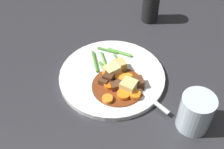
# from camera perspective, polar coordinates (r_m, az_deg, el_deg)

# --- Properties ---
(ground_plane) EXTENTS (3.00, 3.00, 0.00)m
(ground_plane) POSITION_cam_1_polar(r_m,az_deg,el_deg) (0.76, 0.00, -0.70)
(ground_plane) COLOR #2D2D33
(dinner_plate) EXTENTS (0.27, 0.27, 0.01)m
(dinner_plate) POSITION_cam_1_polar(r_m,az_deg,el_deg) (0.76, 0.00, -0.35)
(dinner_plate) COLOR white
(dinner_plate) RESTS_ON ground_plane
(stew_sauce) EXTENTS (0.13, 0.13, 0.00)m
(stew_sauce) POSITION_cam_1_polar(r_m,az_deg,el_deg) (0.72, 1.20, -2.29)
(stew_sauce) COLOR brown
(stew_sauce) RESTS_ON dinner_plate
(carrot_slice_0) EXTENTS (0.04, 0.04, 0.01)m
(carrot_slice_0) POSITION_cam_1_polar(r_m,az_deg,el_deg) (0.72, -0.49, -2.10)
(carrot_slice_0) COLOR orange
(carrot_slice_0) RESTS_ON dinner_plate
(carrot_slice_1) EXTENTS (0.04, 0.04, 0.01)m
(carrot_slice_1) POSITION_cam_1_polar(r_m,az_deg,el_deg) (0.70, 2.25, -4.02)
(carrot_slice_1) COLOR orange
(carrot_slice_1) RESTS_ON dinner_plate
(carrot_slice_2) EXTENTS (0.04, 0.04, 0.01)m
(carrot_slice_2) POSITION_cam_1_polar(r_m,az_deg,el_deg) (0.74, 3.14, -0.57)
(carrot_slice_2) COLOR orange
(carrot_slice_2) RESTS_ON dinner_plate
(carrot_slice_3) EXTENTS (0.04, 0.04, 0.01)m
(carrot_slice_3) POSITION_cam_1_polar(r_m,az_deg,el_deg) (0.76, 0.30, 1.18)
(carrot_slice_3) COLOR orange
(carrot_slice_3) RESTS_ON dinner_plate
(carrot_slice_4) EXTENTS (0.03, 0.03, 0.01)m
(carrot_slice_4) POSITION_cam_1_polar(r_m,az_deg,el_deg) (0.74, 1.58, -0.51)
(carrot_slice_4) COLOR orange
(carrot_slice_4) RESTS_ON dinner_plate
(carrot_slice_5) EXTENTS (0.03, 0.03, 0.01)m
(carrot_slice_5) POSITION_cam_1_polar(r_m,az_deg,el_deg) (0.69, -0.89, -4.89)
(carrot_slice_5) COLOR orange
(carrot_slice_5) RESTS_ON dinner_plate
(carrot_slice_6) EXTENTS (0.04, 0.04, 0.01)m
(carrot_slice_6) POSITION_cam_1_polar(r_m,az_deg,el_deg) (0.74, -0.95, -0.03)
(carrot_slice_6) COLOR orange
(carrot_slice_6) RESTS_ON dinner_plate
(carrot_slice_7) EXTENTS (0.04, 0.04, 0.01)m
(carrot_slice_7) POSITION_cam_1_polar(r_m,az_deg,el_deg) (0.70, 4.47, -4.01)
(carrot_slice_7) COLOR orange
(carrot_slice_7) RESTS_ON dinner_plate
(potato_chunk_0) EXTENTS (0.04, 0.04, 0.03)m
(potato_chunk_0) POSITION_cam_1_polar(r_m,az_deg,el_deg) (0.75, 1.38, 1.74)
(potato_chunk_0) COLOR #DBBC6B
(potato_chunk_0) RESTS_ON dinner_plate
(potato_chunk_1) EXTENTS (0.05, 0.05, 0.03)m
(potato_chunk_1) POSITION_cam_1_polar(r_m,az_deg,el_deg) (0.71, 3.28, -2.29)
(potato_chunk_1) COLOR #E5CC7A
(potato_chunk_1) RESTS_ON dinner_plate
(potato_chunk_2) EXTENTS (0.05, 0.05, 0.03)m
(potato_chunk_2) POSITION_cam_1_polar(r_m,az_deg,el_deg) (0.74, 0.22, 0.54)
(potato_chunk_2) COLOR #EAD68C
(potato_chunk_2) RESTS_ON dinner_plate
(meat_chunk_0) EXTENTS (0.03, 0.03, 0.02)m
(meat_chunk_0) POSITION_cam_1_polar(r_m,az_deg,el_deg) (0.72, -1.66, -1.41)
(meat_chunk_0) COLOR #56331E
(meat_chunk_0) RESTS_ON dinner_plate
(meat_chunk_1) EXTENTS (0.03, 0.03, 0.03)m
(meat_chunk_1) POSITION_cam_1_polar(r_m,az_deg,el_deg) (0.73, -0.65, -0.64)
(meat_chunk_1) COLOR #4C2B19
(meat_chunk_1) RESTS_ON dinner_plate
(meat_chunk_2) EXTENTS (0.03, 0.03, 0.02)m
(meat_chunk_2) POSITION_cam_1_polar(r_m,az_deg,el_deg) (0.72, 5.03, -1.57)
(meat_chunk_2) COLOR #56331E
(meat_chunk_2) RESTS_ON dinner_plate
(meat_chunk_3) EXTENTS (0.03, 0.03, 0.02)m
(meat_chunk_3) POSITION_cam_1_polar(r_m,az_deg,el_deg) (0.71, 0.78, -2.19)
(meat_chunk_3) COLOR #56331E
(meat_chunk_3) RESTS_ON dinner_plate
(green_bean_0) EXTENTS (0.04, 0.07, 0.01)m
(green_bean_0) POSITION_cam_1_polar(r_m,az_deg,el_deg) (0.81, 1.45, 4.39)
(green_bean_0) COLOR #66AD42
(green_bean_0) RESTS_ON dinner_plate
(green_bean_1) EXTENTS (0.08, 0.02, 0.01)m
(green_bean_1) POSITION_cam_1_polar(r_m,az_deg,el_deg) (0.78, -3.35, 2.56)
(green_bean_1) COLOR #4C8E33
(green_bean_1) RESTS_ON dinner_plate
(green_bean_2) EXTENTS (0.06, 0.02, 0.01)m
(green_bean_2) POSITION_cam_1_polar(r_m,az_deg,el_deg) (0.79, -1.63, 2.86)
(green_bean_2) COLOR #66AD42
(green_bean_2) RESTS_ON dinner_plate
(green_bean_3) EXTENTS (0.06, 0.04, 0.01)m
(green_bean_3) POSITION_cam_1_polar(r_m,az_deg,el_deg) (0.78, 1.70, 2.39)
(green_bean_3) COLOR #4C8E33
(green_bean_3) RESTS_ON dinner_plate
(green_bean_4) EXTENTS (0.03, 0.05, 0.01)m
(green_bean_4) POSITION_cam_1_polar(r_m,az_deg,el_deg) (0.81, -0.95, 4.77)
(green_bean_4) COLOR #4C8E33
(green_bean_4) RESTS_ON dinner_plate
(green_bean_5) EXTENTS (0.07, 0.03, 0.01)m
(green_bean_5) POSITION_cam_1_polar(r_m,az_deg,el_deg) (0.75, -1.34, 0.67)
(green_bean_5) COLOR #599E38
(green_bean_5) RESTS_ON dinner_plate
(green_bean_6) EXTENTS (0.06, 0.04, 0.01)m
(green_bean_6) POSITION_cam_1_polar(r_m,az_deg,el_deg) (0.76, -0.08, 0.92)
(green_bean_6) COLOR #599E38
(green_bean_6) RESTS_ON dinner_plate
(fork) EXTENTS (0.15, 0.12, 0.00)m
(fork) POSITION_cam_1_polar(r_m,az_deg,el_deg) (0.72, 5.37, -3.07)
(fork) COLOR silver
(fork) RESTS_ON dinner_plate
(water_glass) EXTENTS (0.07, 0.07, 0.09)m
(water_glass) POSITION_cam_1_polar(r_m,az_deg,el_deg) (0.66, 16.10, -7.17)
(water_glass) COLOR silver
(water_glass) RESTS_ON ground_plane
(pepper_mill) EXTENTS (0.05, 0.05, 0.13)m
(pepper_mill) POSITION_cam_1_polar(r_m,az_deg,el_deg) (0.93, 7.67, 13.78)
(pepper_mill) COLOR black
(pepper_mill) RESTS_ON ground_plane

